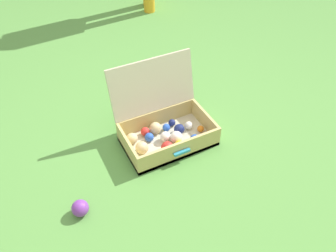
# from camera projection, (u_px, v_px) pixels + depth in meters

# --- Properties ---
(ground_plane) EXTENTS (16.00, 16.00, 0.00)m
(ground_plane) POSITION_uv_depth(u_px,v_px,m) (162.00, 139.00, 2.29)
(ground_plane) COLOR #569342
(open_suitcase) EXTENTS (0.58, 0.47, 0.49)m
(open_suitcase) POSITION_uv_depth(u_px,v_px,m) (164.00, 126.00, 2.23)
(open_suitcase) COLOR beige
(open_suitcase) RESTS_ON ground
(stray_ball_on_grass) EXTENTS (0.09, 0.09, 0.09)m
(stray_ball_on_grass) POSITION_uv_depth(u_px,v_px,m) (80.00, 208.00, 1.83)
(stray_ball_on_grass) COLOR purple
(stray_ball_on_grass) RESTS_ON ground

